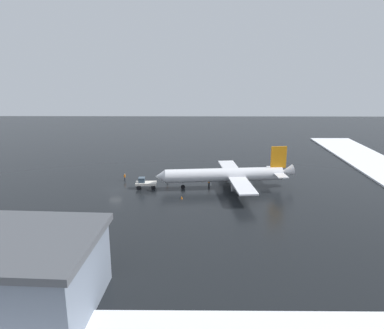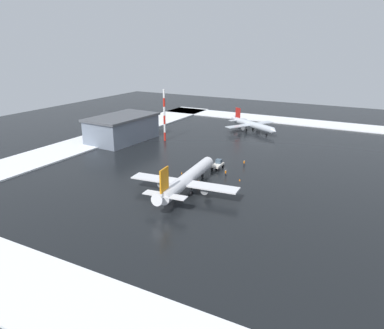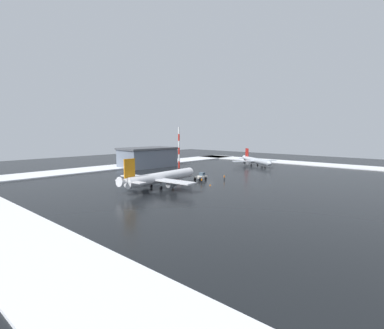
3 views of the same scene
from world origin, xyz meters
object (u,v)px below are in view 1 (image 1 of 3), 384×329
Objects in this scene: pushback_tug at (145,183)px; ground_crew_by_nose_gear at (209,182)px; airplane_parked_starboard at (227,175)px; ground_crew_near_tug at (167,178)px; traffic_cone_mid_line at (182,197)px; traffic_cone_near_nose at (174,176)px; ground_crew_mid_apron at (125,177)px.

ground_crew_by_nose_gear is (14.30, 1.43, -0.31)m from pushback_tug.
pushback_tug is at bearing -69.60° from ground_crew_by_nose_gear.
pushback_tug is at bearing -4.03° from airplane_parked_starboard.
ground_crew_near_tug reaches higher than traffic_cone_mid_line.
pushback_tug reaches higher than traffic_cone_near_nose.
pushback_tug is 8.54× the size of traffic_cone_near_nose.
ground_crew_by_nose_gear is at bearing 53.85° from traffic_cone_mid_line.
ground_crew_by_nose_gear is 11.14m from traffic_cone_near_nose.
ground_crew_mid_apron is (-23.85, 5.01, -2.08)m from airplane_parked_starboard.
ground_crew_by_nose_gear is at bearing 166.77° from ground_crew_mid_apron.
airplane_parked_starboard is at bearing 178.99° from pushback_tug.
traffic_cone_near_nose is at bearing 98.97° from traffic_cone_mid_line.
ground_crew_near_tug is at bearing -106.66° from traffic_cone_near_nose.
ground_crew_mid_apron is at bearing -87.04° from ground_crew_by_nose_gear.
ground_crew_mid_apron is 20.25m from ground_crew_by_nose_gear.
traffic_cone_mid_line is (13.96, -12.16, -0.70)m from ground_crew_mid_apron.
ground_crew_near_tug is (4.65, 4.36, -0.31)m from pushback_tug.
airplane_parked_starboard is 18.19× the size of ground_crew_mid_apron.
airplane_parked_starboard is 14.34m from ground_crew_near_tug.
ground_crew_mid_apron is at bearing -17.57° from airplane_parked_starboard.
pushback_tug is 8.54× the size of traffic_cone_mid_line.
ground_crew_mid_apron and ground_crew_by_nose_gear have the same top height.
ground_crew_mid_apron is at bearing -164.15° from traffic_cone_near_nose.
airplane_parked_starboard is at bearing -71.92° from ground_crew_near_tug.
traffic_cone_near_nose is at bearing -165.67° from ground_crew_mid_apron.
ground_crew_by_nose_gear is at bearing -176.97° from pushback_tug.
pushback_tug is at bearing -124.18° from traffic_cone_near_nose.
airplane_parked_starboard is at bearing 92.12° from ground_crew_by_nose_gear.
airplane_parked_starboard reaches higher than ground_crew_mid_apron.
pushback_tug reaches higher than ground_crew_near_tug.
airplane_parked_starboard is 56.56× the size of traffic_cone_near_nose.
pushback_tug reaches higher than ground_crew_by_nose_gear.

